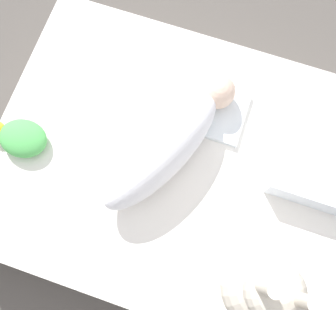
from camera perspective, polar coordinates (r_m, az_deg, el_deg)
ground_plane at (r=1.45m, az=0.83°, el=-3.15°), size 12.00×12.00×0.00m
bed_mattress at (r=1.33m, az=0.91°, el=-2.11°), size 1.14×0.90×0.24m
burp_cloth at (r=1.27m, az=5.63°, el=6.66°), size 0.25×0.18×0.02m
swaddled_baby at (r=1.15m, az=-0.18°, el=1.55°), size 0.33×0.53×0.16m
bunny_plush at (r=1.07m, az=13.63°, el=-18.30°), size 0.21×0.21×0.40m
turtle_plush at (r=1.29m, az=-20.77°, el=2.43°), size 0.20×0.12×0.06m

